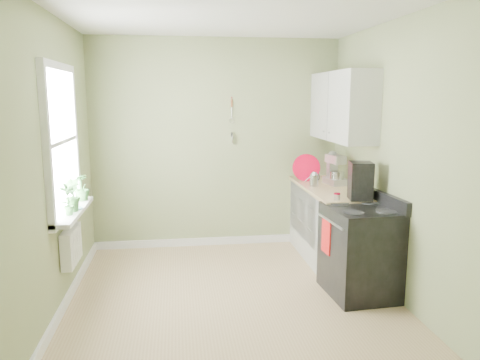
{
  "coord_description": "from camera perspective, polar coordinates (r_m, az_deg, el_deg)",
  "views": [
    {
      "loc": [
        -0.51,
        -4.24,
        1.97
      ],
      "look_at": [
        0.14,
        0.55,
        1.1
      ],
      "focal_mm": 35.0,
      "sensor_mm": 36.0,
      "label": 1
    }
  ],
  "objects": [
    {
      "name": "window",
      "position": [
        4.68,
        -21.01,
        4.39
      ],
      "size": [
        0.06,
        1.14,
        1.44
      ],
      "color": "white",
      "rests_on": "wall_left"
    },
    {
      "name": "red_tray",
      "position": [
        5.92,
        8.08,
        1.49
      ],
      "size": [
        0.35,
        0.13,
        0.34
      ],
      "primitive_type": "cylinder",
      "rotation": [
        1.45,
        0.0,
        -0.21
      ],
      "color": "#AE0221",
      "rests_on": "countertop"
    },
    {
      "name": "wall_utensils",
      "position": [
        6.07,
        -1.01,
        6.38
      ],
      "size": [
        0.02,
        0.14,
        0.58
      ],
      "color": "tan",
      "rests_on": "wall_back"
    },
    {
      "name": "wall_right",
      "position": [
        4.78,
        18.7,
        2.22
      ],
      "size": [
        0.02,
        3.6,
        2.7
      ],
      "primitive_type": "cube",
      "color": "gray",
      "rests_on": "floor"
    },
    {
      "name": "wall_left",
      "position": [
        4.42,
        -22.05,
        1.4
      ],
      "size": [
        0.02,
        3.6,
        2.7
      ],
      "primitive_type": "cube",
      "color": "gray",
      "rests_on": "floor"
    },
    {
      "name": "stand_mixer",
      "position": [
        5.8,
        11.52,
        1.15
      ],
      "size": [
        0.24,
        0.35,
        0.4
      ],
      "color": "#B2B2B7",
      "rests_on": "countertop"
    },
    {
      "name": "plant_c",
      "position": [
        5.11,
        -18.77,
        -0.84
      ],
      "size": [
        0.22,
        0.22,
        0.28
      ],
      "primitive_type": "imported",
      "rotation": [
        0.0,
        0.0,
        3.99
      ],
      "color": "#34692F",
      "rests_on": "window_sill"
    },
    {
      "name": "floor",
      "position": [
        4.7,
        -0.81,
        -14.68
      ],
      "size": [
        3.2,
        3.6,
        0.02
      ],
      "primitive_type": "cube",
      "color": "#A3835A",
      "rests_on": "ground"
    },
    {
      "name": "wall_back",
      "position": [
        6.1,
        -2.91,
        4.36
      ],
      "size": [
        3.2,
        0.02,
        2.7
      ],
      "primitive_type": "cube",
      "color": "gray",
      "rests_on": "floor"
    },
    {
      "name": "radiator",
      "position": [
        4.82,
        -19.88,
        -7.56
      ],
      "size": [
        0.12,
        0.5,
        0.35
      ],
      "primitive_type": "cube",
      "color": "white",
      "rests_on": "wall_left"
    },
    {
      "name": "countertop",
      "position": [
        5.64,
        11.03,
        -1.01
      ],
      "size": [
        0.64,
        1.6,
        0.04
      ],
      "primitive_type": "cube",
      "color": "tan",
      "rests_on": "base_cabinets"
    },
    {
      "name": "ceiling",
      "position": [
        4.33,
        -0.9,
        20.05
      ],
      "size": [
        3.2,
        3.6,
        0.02
      ],
      "primitive_type": "cube",
      "color": "white",
      "rests_on": "wall_back"
    },
    {
      "name": "jar",
      "position": [
        4.93,
        11.74,
        -1.98
      ],
      "size": [
        0.07,
        0.07,
        0.07
      ],
      "color": "#A39484",
      "rests_on": "countertop"
    },
    {
      "name": "kettle",
      "position": [
        5.62,
        9.0,
        0.12
      ],
      "size": [
        0.17,
        0.1,
        0.17
      ],
      "color": "silver",
      "rests_on": "countertop"
    },
    {
      "name": "window_sill",
      "position": [
        4.77,
        -19.64,
        -3.6
      ],
      "size": [
        0.18,
        1.14,
        0.04
      ],
      "primitive_type": "cube",
      "color": "white",
      "rests_on": "wall_left"
    },
    {
      "name": "coffee_maker",
      "position": [
        4.99,
        14.44,
        -0.21
      ],
      "size": [
        0.27,
        0.28,
        0.39
      ],
      "color": "black",
      "rests_on": "countertop"
    },
    {
      "name": "plant_b",
      "position": [
        4.65,
        -19.85,
        -1.77
      ],
      "size": [
        0.21,
        0.22,
        0.31
      ],
      "primitive_type": "imported",
      "rotation": [
        0.0,
        0.0,
        2.28
      ],
      "color": "#34692F",
      "rests_on": "window_sill"
    },
    {
      "name": "plant_a",
      "position": [
        4.51,
        -20.24,
        -2.21
      ],
      "size": [
        0.18,
        0.19,
        0.3
      ],
      "primitive_type": "imported",
      "rotation": [
        0.0,
        0.0,
        0.96
      ],
      "color": "#34692F",
      "rests_on": "window_sill"
    },
    {
      "name": "stove",
      "position": [
        4.86,
        14.46,
        -8.33
      ],
      "size": [
        0.69,
        0.77,
        1.01
      ],
      "color": "black",
      "rests_on": "floor"
    },
    {
      "name": "base_cabinets",
      "position": [
        5.75,
        10.97,
        -5.46
      ],
      "size": [
        0.6,
        1.6,
        0.87
      ],
      "primitive_type": "cube",
      "color": "silver",
      "rests_on": "floor"
    },
    {
      "name": "upper_cabinets",
      "position": [
        5.68,
        12.34,
        8.77
      ],
      "size": [
        0.35,
        1.4,
        0.8
      ],
      "primitive_type": "cube",
      "color": "silver",
      "rests_on": "wall_right"
    }
  ]
}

